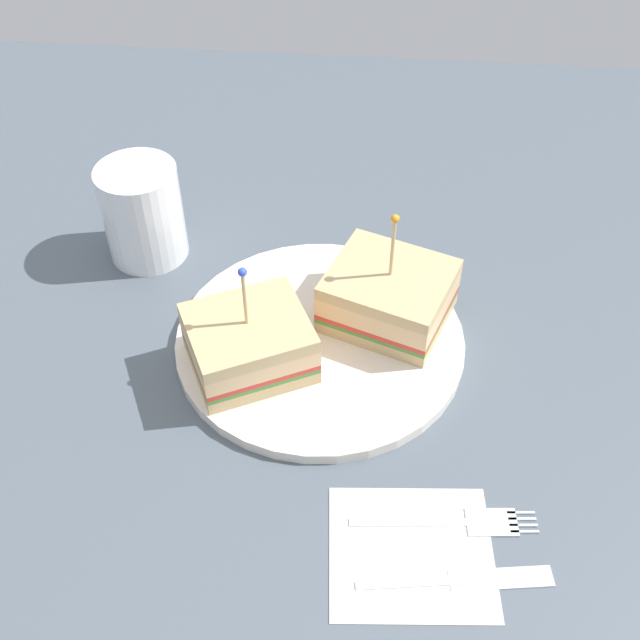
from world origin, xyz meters
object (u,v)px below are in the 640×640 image
sandwich_half_back (249,343)px  fork (466,522)px  drink_glass (143,216)px  plate (320,341)px  knife (467,580)px  sandwich_half_front (389,296)px  napkin (411,552)px

sandwich_half_back → fork: size_ratio=0.89×
sandwich_half_back → drink_glass: size_ratio=1.27×
plate → fork: bearing=36.2°
drink_glass → plate: bearing=58.4°
knife → plate: bearing=-150.2°
sandwich_half_front → drink_glass: 24.52cm
sandwich_half_back → fork: 21.62cm
drink_glass → napkin: (29.66, 25.62, -4.29)cm
napkin → fork: size_ratio=0.84×
sandwich_half_front → knife: sandwich_half_front is taller
fork → knife: (4.34, -0.06, 0.00)cm
sandwich_half_back → napkin: 20.60cm
drink_glass → napkin: size_ratio=0.84×
plate → napkin: bearing=23.1°
drink_glass → fork: bearing=47.4°
drink_glass → knife: (31.38, 29.37, -4.19)cm
fork → napkin: bearing=-55.4°
sandwich_half_back → napkin: sandwich_half_back is taller
sandwich_half_front → sandwich_half_back: size_ratio=1.03×
plate → drink_glass: bearing=-121.6°
plate → knife: size_ratio=1.85×
sandwich_half_front → fork: size_ratio=0.92×
sandwich_half_front → drink_glass: size_ratio=1.30×
plate → drink_glass: 21.03cm
knife → drink_glass: bearing=-136.9°
drink_glass → napkin: 39.43cm
fork → knife: 4.34cm
napkin → drink_glass: bearing=-139.2°
plate → fork: plate is taller
sandwich_half_front → napkin: 22.15cm
sandwich_half_front → fork: sandwich_half_front is taller
napkin → knife: knife is taller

